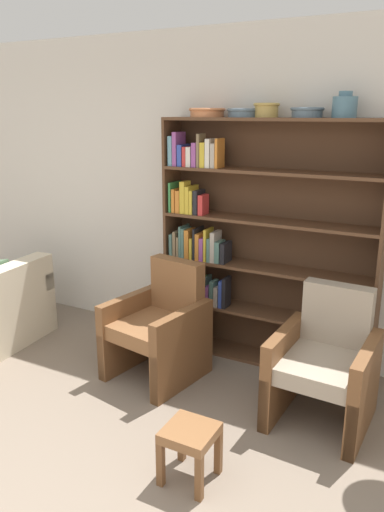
{
  "coord_description": "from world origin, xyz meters",
  "views": [
    {
      "loc": [
        1.41,
        -1.15,
        2.07
      ],
      "look_at": [
        -0.41,
        2.28,
        0.95
      ],
      "focal_mm": 35.0,
      "sensor_mm": 36.0,
      "label": 1
    }
  ],
  "objects_px": {
    "vase_tall": "(345,106)",
    "armchair_cushioned": "(325,364)",
    "bowl_copper": "(307,112)",
    "footstool": "(190,440)",
    "bookshelf": "(247,244)",
    "bowl_cream": "(207,112)",
    "armchair_leather": "(160,327)",
    "bowl_stoneware": "(267,109)",
    "bowl_olive": "(244,112)"
  },
  "relations": [
    {
      "from": "bowl_cream",
      "to": "bowl_stoneware",
      "type": "relative_size",
      "value": 1.47
    },
    {
      "from": "bowl_copper",
      "to": "armchair_cushioned",
      "type": "bearing_deg",
      "value": -57.0
    },
    {
      "from": "bowl_olive",
      "to": "armchair_cushioned",
      "type": "xyz_separation_m",
      "value": [
        0.91,
        -0.62,
        -1.66
      ]
    },
    {
      "from": "bowl_copper",
      "to": "armchair_leather",
      "type": "bearing_deg",
      "value": -145.89
    },
    {
      "from": "armchair_leather",
      "to": "armchair_cushioned",
      "type": "relative_size",
      "value": 1.0
    },
    {
      "from": "bowl_cream",
      "to": "bowl_olive",
      "type": "relative_size",
      "value": 1.12
    },
    {
      "from": "bowl_olive",
      "to": "footstool",
      "type": "distance_m",
      "value": 2.45
    },
    {
      "from": "bowl_stoneware",
      "to": "vase_tall",
      "type": "xyz_separation_m",
      "value": [
        0.58,
        0.0,
        0.02
      ]
    },
    {
      "from": "bowl_cream",
      "to": "bookshelf",
      "type": "bearing_deg",
      "value": 2.18
    },
    {
      "from": "armchair_cushioned",
      "to": "footstool",
      "type": "relative_size",
      "value": 2.71
    },
    {
      "from": "armchair_cushioned",
      "to": "footstool",
      "type": "distance_m",
      "value": 1.12
    },
    {
      "from": "bowl_copper",
      "to": "footstool",
      "type": "height_order",
      "value": "bowl_copper"
    },
    {
      "from": "bowl_cream",
      "to": "armchair_cushioned",
      "type": "distance_m",
      "value": 2.16
    },
    {
      "from": "bookshelf",
      "to": "footstool",
      "type": "distance_m",
      "value": 1.81
    },
    {
      "from": "armchair_leather",
      "to": "armchair_cushioned",
      "type": "xyz_separation_m",
      "value": [
        1.33,
        0.0,
        0.0
      ]
    },
    {
      "from": "vase_tall",
      "to": "footstool",
      "type": "height_order",
      "value": "vase_tall"
    },
    {
      "from": "bowl_cream",
      "to": "bowl_stoneware",
      "type": "xyz_separation_m",
      "value": [
        0.51,
        0.0,
        0.02
      ]
    },
    {
      "from": "bookshelf",
      "to": "bowl_olive",
      "type": "bearing_deg",
      "value": -164.95
    },
    {
      "from": "vase_tall",
      "to": "armchair_cushioned",
      "type": "xyz_separation_m",
      "value": [
        0.14,
        -0.62,
        -1.7
      ]
    },
    {
      "from": "bowl_olive",
      "to": "vase_tall",
      "type": "bearing_deg",
      "value": 0.0
    },
    {
      "from": "armchair_leather",
      "to": "footstool",
      "type": "xyz_separation_m",
      "value": [
        0.8,
        -0.98,
        -0.14
      ]
    },
    {
      "from": "bookshelf",
      "to": "bowl_cream",
      "type": "xyz_separation_m",
      "value": [
        -0.37,
        -0.01,
        1.07
      ]
    },
    {
      "from": "bowl_copper",
      "to": "armchair_leather",
      "type": "height_order",
      "value": "bowl_copper"
    },
    {
      "from": "bowl_olive",
      "to": "bowl_stoneware",
      "type": "height_order",
      "value": "bowl_stoneware"
    },
    {
      "from": "bowl_olive",
      "to": "armchair_leather",
      "type": "xyz_separation_m",
      "value": [
        -0.42,
        -0.62,
        -1.66
      ]
    },
    {
      "from": "bowl_cream",
      "to": "armchair_leather",
      "type": "relative_size",
      "value": 0.32
    },
    {
      "from": "bowl_stoneware",
      "to": "armchair_leather",
      "type": "distance_m",
      "value": 1.9
    },
    {
      "from": "bowl_stoneware",
      "to": "armchair_cushioned",
      "type": "xyz_separation_m",
      "value": [
        0.72,
        -0.62,
        -1.69
      ]
    },
    {
      "from": "armchair_cushioned",
      "to": "bowl_stoneware",
      "type": "bearing_deg",
      "value": -38.25
    },
    {
      "from": "vase_tall",
      "to": "armchair_leather",
      "type": "bearing_deg",
      "value": -152.3
    },
    {
      "from": "bowl_cream",
      "to": "vase_tall",
      "type": "relative_size",
      "value": 1.63
    },
    {
      "from": "armchair_leather",
      "to": "footstool",
      "type": "relative_size",
      "value": 2.71
    },
    {
      "from": "bookshelf",
      "to": "vase_tall",
      "type": "bearing_deg",
      "value": -1.14
    },
    {
      "from": "bookshelf",
      "to": "bowl_cream",
      "type": "relative_size",
      "value": 6.85
    },
    {
      "from": "bowl_cream",
      "to": "armchair_leather",
      "type": "xyz_separation_m",
      "value": [
        -0.1,
        -0.62,
        -1.66
      ]
    },
    {
      "from": "bowl_cream",
      "to": "armchair_cushioned",
      "type": "bearing_deg",
      "value": -26.95
    },
    {
      "from": "bowl_copper",
      "to": "vase_tall",
      "type": "bearing_deg",
      "value": 0.0
    },
    {
      "from": "bowl_olive",
      "to": "bowl_copper",
      "type": "distance_m",
      "value": 0.5
    },
    {
      "from": "vase_tall",
      "to": "armchair_cushioned",
      "type": "distance_m",
      "value": 1.82
    },
    {
      "from": "armchair_cushioned",
      "to": "armchair_leather",
      "type": "bearing_deg",
      "value": 2.66
    },
    {
      "from": "bowl_cream",
      "to": "bowl_olive",
      "type": "distance_m",
      "value": 0.32
    },
    {
      "from": "armchair_cushioned",
      "to": "footstool",
      "type": "height_order",
      "value": "armchair_cushioned"
    },
    {
      "from": "bowl_cream",
      "to": "vase_tall",
      "type": "distance_m",
      "value": 1.09
    },
    {
      "from": "bowl_cream",
      "to": "bowl_copper",
      "type": "xyz_separation_m",
      "value": [
        0.82,
        0.0,
        0.0
      ]
    },
    {
      "from": "bookshelf",
      "to": "bowl_cream",
      "type": "bearing_deg",
      "value": -177.82
    },
    {
      "from": "bowl_stoneware",
      "to": "armchair_leather",
      "type": "relative_size",
      "value": 0.22
    },
    {
      "from": "bowl_olive",
      "to": "bowl_stoneware",
      "type": "relative_size",
      "value": 1.31
    },
    {
      "from": "bookshelf",
      "to": "bowl_stoneware",
      "type": "distance_m",
      "value": 1.1
    },
    {
      "from": "bowl_olive",
      "to": "armchair_leather",
      "type": "distance_m",
      "value": 1.83
    },
    {
      "from": "bowl_olive",
      "to": "armchair_cushioned",
      "type": "height_order",
      "value": "bowl_olive"
    }
  ]
}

